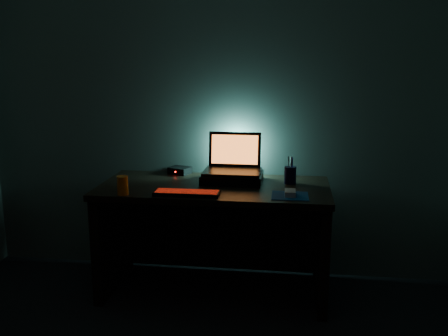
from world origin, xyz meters
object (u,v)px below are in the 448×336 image
router (180,170)px  mouse (290,193)px  juice_glass (123,185)px  keyboard (187,193)px  laptop (233,163)px  pen_cup (290,175)px

router → mouse: bearing=-11.0°
juice_glass → keyboard: bearing=6.4°
router → keyboard: bearing=-52.2°
mouse → laptop: bearing=136.6°
laptop → juice_glass: (-0.63, -0.46, -0.06)m
keyboard → router: router is taller
keyboard → juice_glass: (-0.39, -0.04, 0.05)m
mouse → router: size_ratio=0.62×
mouse → juice_glass: 1.02m
laptop → router: bearing=162.0°
pen_cup → router: (-0.79, 0.18, -0.03)m
juice_glass → router: bearing=69.6°
laptop → pen_cup: 0.39m
pen_cup → juice_glass: juice_glass is taller
laptop → keyboard: size_ratio=0.95×
laptop → mouse: 0.54m
laptop → router: 0.44m
keyboard → juice_glass: size_ratio=3.45×
laptop → juice_glass: laptop is taller
router → juice_glass: bearing=-89.4°
pen_cup → laptop: bearing=173.1°
pen_cup → router: pen_cup is taller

